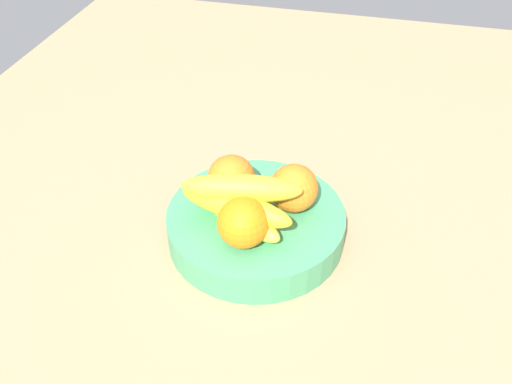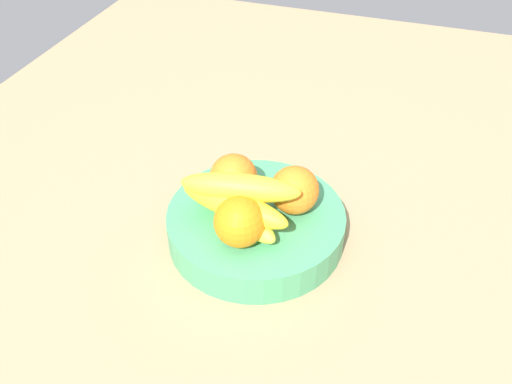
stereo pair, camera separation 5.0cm
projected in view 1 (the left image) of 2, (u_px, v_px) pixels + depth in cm
name	position (u px, v px, depth cm)	size (l,w,h in cm)	color
ground_plane	(265.00, 241.00, 88.40)	(180.00, 140.00, 3.00)	#9E835E
fruit_bowl	(256.00, 225.00, 85.38)	(26.71, 26.71, 4.95)	#459B67
orange_front_left	(294.00, 188.00, 82.56)	(7.23, 7.23, 7.23)	orange
orange_front_right	(232.00, 179.00, 84.33)	(7.23, 7.23, 7.23)	orange
orange_center	(243.00, 223.00, 76.81)	(7.23, 7.23, 7.23)	orange
banana_bunch	(237.00, 202.00, 79.21)	(11.87, 18.08, 8.40)	yellow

